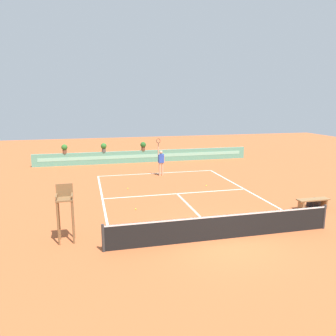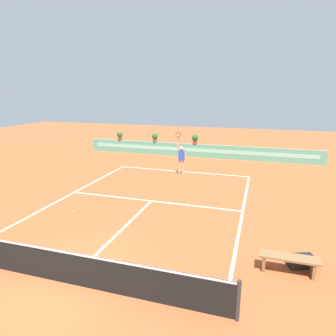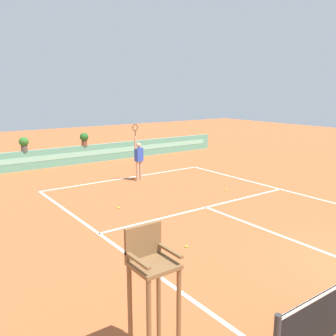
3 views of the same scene
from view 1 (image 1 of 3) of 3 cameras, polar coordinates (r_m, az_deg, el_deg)
name	(u,v)px [view 1 (image 1 of 3)]	position (r m, az deg, el deg)	size (l,w,h in m)	color
ground_plane	(179,196)	(18.32, 1.90, -4.75)	(60.00, 60.00, 0.00)	#B2562D
court_lines	(176,192)	(18.99, 1.31, -4.15)	(8.32, 11.94, 0.01)	white
net	(223,226)	(12.80, 9.38, -9.80)	(8.92, 0.10, 1.00)	#333333
back_wall_barrier	(145,156)	(28.11, -3.89, 2.01)	(18.00, 0.21, 1.00)	#599E84
umpire_chair	(65,206)	(12.78, -17.20, -6.25)	(0.60, 0.60, 2.14)	brown
bench_courtside	(313,201)	(17.45, 23.54, -5.27)	(1.60, 0.44, 0.51)	olive
gear_bag	(314,202)	(18.05, 23.67, -5.40)	(0.70, 0.36, 0.36)	black
tennis_player	(161,161)	(22.96, -1.21, 1.27)	(0.61, 0.28, 2.58)	tan
tennis_ball_near_baseline	(128,188)	(19.79, -6.91, -3.49)	(0.07, 0.07, 0.07)	#CCE033
tennis_ball_mid_court	(136,209)	(16.08, -5.55, -7.02)	(0.07, 0.07, 0.07)	#CCE033
tennis_ball_by_sideline	(206,186)	(20.43, 6.55, -3.01)	(0.07, 0.07, 0.07)	#CCE033
potted_plant_left	(104,147)	(27.59, -10.94, 3.56)	(0.48, 0.48, 0.72)	#514C47
potted_plant_centre	(143,146)	(27.94, -4.27, 3.84)	(0.48, 0.48, 0.72)	brown
potted_plant_far_left	(64,148)	(27.60, -17.29, 3.25)	(0.48, 0.48, 0.72)	brown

